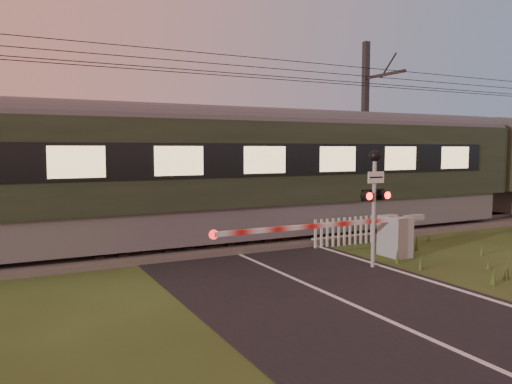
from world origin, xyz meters
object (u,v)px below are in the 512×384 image
picket_fence (344,231)px  catenary_mast (366,129)px  train (481,166)px  boom_gate (387,235)px  crossing_signal (374,187)px

picket_fence → catenary_mast: 6.84m
train → boom_gate: 9.62m
catenary_mast → crossing_signal: bearing=-127.8°
crossing_signal → picket_fence: crossing_signal is taller
train → crossing_signal: (-9.85, -4.69, -0.23)m
crossing_signal → train: bearing=25.4°
train → picket_fence: bearing=-167.7°
train → catenary_mast: 5.27m
train → catenary_mast: bearing=153.6°
catenary_mast → picket_fence: bearing=-135.4°
crossing_signal → picket_fence: bearing=67.2°
train → crossing_signal: size_ratio=14.41×
boom_gate → picket_fence: boom_gate is taller
train → crossing_signal: train is taller
train → picket_fence: (-8.68, -1.89, -1.90)m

